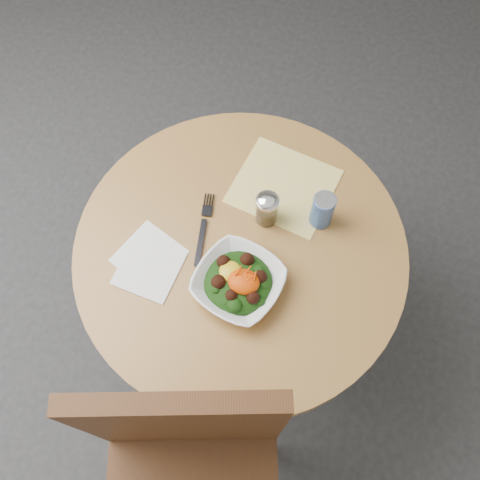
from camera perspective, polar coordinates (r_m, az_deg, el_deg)
The scene contains 9 objects.
ground at distance 2.14m, azimuth 0.04°, elevation -9.10°, with size 6.00×6.00×0.00m, color #29292C.
table at distance 1.62m, azimuth 0.05°, elevation -3.66°, with size 0.90×0.90×0.75m.
chair at distance 1.49m, azimuth -5.33°, elevation -23.70°, with size 0.56×0.56×1.03m.
cloth_napkin at distance 1.53m, azimuth 4.69°, elevation 5.75°, with size 0.27×0.25×0.00m, color #E3B60B.
paper_napkins at distance 1.43m, azimuth -9.69°, elevation -2.35°, with size 0.20×0.22×0.00m.
salad_bowl at distance 1.36m, azimuth -0.17°, elevation -4.53°, with size 0.27×0.27×0.08m.
fork at distance 1.46m, azimuth -3.88°, elevation 1.46°, with size 0.05×0.22×0.00m.
spice_shaker at distance 1.42m, azimuth 2.88°, elevation 3.36°, with size 0.06×0.06×0.11m.
beverage_can at distance 1.44m, azimuth 8.77°, elevation 3.16°, with size 0.06×0.06×0.12m.
Camera 1 is at (0.15, -0.57, 2.06)m, focal length 40.00 mm.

